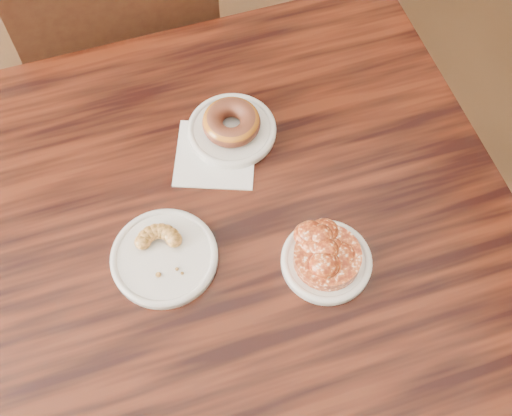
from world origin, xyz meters
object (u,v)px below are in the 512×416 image
object	(u,v)px
chair_far	(115,33)
apple_fritter	(328,256)
cafe_table	(241,307)
glazed_donut	(231,122)
cruller_fragment	(163,253)

from	to	relation	value
chair_far	apple_fritter	xyz separation A→B (m)	(0.28, -0.90, 0.33)
cafe_table	glazed_donut	size ratio (longest dim) A/B	9.10
apple_fritter	chair_far	bearing A→B (deg)	107.06
chair_far	apple_fritter	distance (m)	1.00
cafe_table	cruller_fragment	world-z (taller)	cruller_fragment
cruller_fragment	cafe_table	bearing A→B (deg)	8.49
apple_fritter	cruller_fragment	distance (m)	0.27
chair_far	cafe_table	bearing A→B (deg)	93.10
chair_far	cruller_fragment	distance (m)	0.89
cafe_table	apple_fritter	bearing A→B (deg)	-39.07
chair_far	glazed_donut	bearing A→B (deg)	99.99
glazed_donut	chair_far	bearing A→B (deg)	107.15
cafe_table	chair_far	bearing A→B (deg)	97.07
cafe_table	glazed_donut	bearing A→B (deg)	75.29
chair_far	cruller_fragment	xyz separation A→B (m)	(0.02, -0.83, 0.32)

